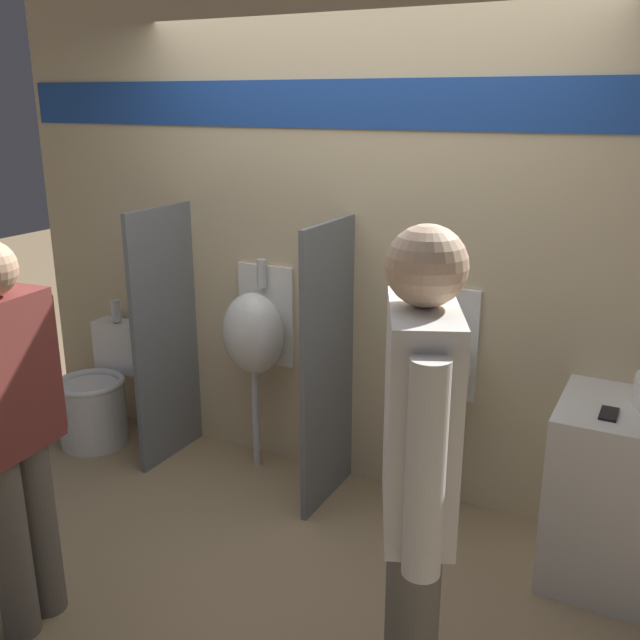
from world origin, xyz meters
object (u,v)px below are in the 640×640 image
urinal_near_counter (255,333)px  toilet (98,398)px  urinal_far (435,364)px  person_in_vest (417,484)px  person_with_lanyard (10,426)px  cell_phone (609,414)px

urinal_near_counter → toilet: 1.21m
urinal_near_counter → urinal_far: same height
urinal_near_counter → toilet: size_ratio=1.41×
urinal_near_counter → person_in_vest: bearing=-43.3°
urinal_near_counter → person_in_vest: person_in_vest is taller
toilet → person_with_lanyard: bearing=-55.1°
person_in_vest → toilet: bearing=41.1°
cell_phone → person_with_lanyard: size_ratio=0.09×
urinal_far → person_in_vest: (0.41, -1.39, 0.15)m
cell_phone → urinal_near_counter: (-1.91, 0.27, -0.02)m
urinal_near_counter → person_with_lanyard: person_with_lanyard is taller
cell_phone → person_in_vest: person_in_vest is taller
person_in_vest → person_with_lanyard: person_in_vest is taller
cell_phone → toilet: toilet is taller
toilet → person_in_vest: size_ratio=0.49×
person_in_vest → person_with_lanyard: 1.59m
cell_phone → person_in_vest: bearing=-111.2°
urinal_far → toilet: bearing=-174.9°
urinal_near_counter → person_in_vest: 2.03m
toilet → person_in_vest: person_in_vest is taller
toilet → cell_phone: bearing=-1.5°
urinal_far → person_with_lanyard: 1.96m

